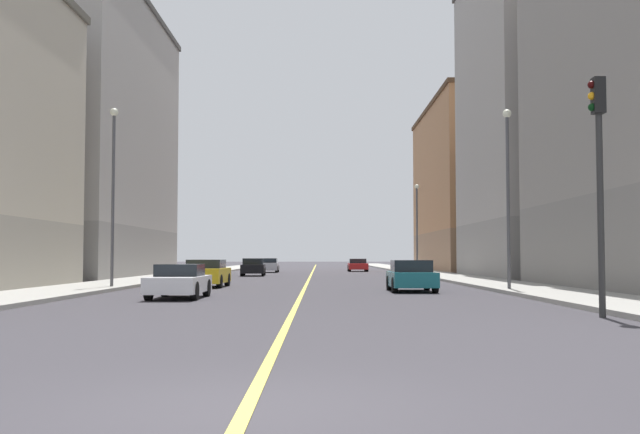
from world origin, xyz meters
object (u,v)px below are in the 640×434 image
street_lamp_right_near (110,179)px  street_lamp_left_far (414,219)px  building_right_midblock (74,138)px  car_teal (409,276)px  traffic_light_left_near (596,161)px  street_lamp_left_near (505,180)px  car_black (251,267)px  building_left_mid (546,116)px  car_silver (266,265)px  car_yellow (204,273)px  car_white (177,282)px  building_left_far (476,188)px  car_red (355,265)px

street_lamp_right_near → street_lamp_left_far: size_ratio=1.12×
building_right_midblock → car_teal: (21.28, -21.41, -9.27)m
traffic_light_left_near → street_lamp_right_near: (-16.15, 15.20, 1.12)m
street_lamp_left_near → street_lamp_left_far: size_ratio=1.05×
building_right_midblock → traffic_light_left_near: bearing=-55.1°
car_black → building_left_mid: bearing=-13.8°
car_black → car_silver: size_ratio=0.96×
car_yellow → car_white: 9.61m
building_left_far → car_white: bearing=-113.5°
car_black → building_left_far: bearing=40.4°
car_silver → car_teal: size_ratio=1.10×
traffic_light_left_near → car_red: 55.55m
building_left_mid → car_teal: (-12.12, -20.01, -10.60)m
traffic_light_left_near → car_yellow: size_ratio=1.48×
car_black → building_right_midblock: bearing=-163.0°
car_white → car_silver: bearing=89.7°
traffic_light_left_near → car_white: traffic_light_left_near is taller
building_left_far → street_lamp_left_near: (-8.11, -43.60, -3.63)m
traffic_light_left_near → car_white: (-11.84, 8.31, -3.23)m
building_right_midblock → street_lamp_left_near: building_right_midblock is taller
car_black → car_teal: 26.72m
building_left_mid → car_white: 34.42m
building_right_midblock → traffic_light_left_near: building_right_midblock is taller
street_lamp_left_far → building_left_far: bearing=60.3°
car_silver → traffic_light_left_near: bearing=-77.2°
car_teal → car_red: bearing=90.2°
street_lamp_right_near → car_yellow: size_ratio=2.01×
building_left_mid → street_lamp_left_near: bearing=-111.6°
traffic_light_left_near → street_lamp_left_far: 42.28m
street_lamp_left_near → car_black: size_ratio=1.81×
building_left_mid → building_right_midblock: bearing=177.6°
building_left_mid → car_yellow: building_left_mid is taller
car_red → car_black: car_black is taller
street_lamp_left_near → car_white: street_lamp_left_near is taller
street_lamp_right_near → street_lamp_left_far: bearing=57.6°
traffic_light_left_near → car_red: (-3.14, 55.37, -3.22)m
building_right_midblock → car_black: (12.34, 3.77, -9.27)m
car_red → car_yellow: size_ratio=1.09×
street_lamp_left_far → traffic_light_left_near: bearing=-91.4°
building_left_far → car_red: bearing=-174.7°
building_right_midblock → car_silver: size_ratio=5.38×
street_lamp_left_near → car_yellow: size_ratio=1.88×
building_left_mid → street_lamp_left_near: (-8.11, -20.53, -6.57)m
car_white → car_silver: (0.26, 42.50, 0.06)m
street_lamp_right_near → car_red: 42.44m
street_lamp_left_far → car_silver: bearing=145.8°
building_right_midblock → street_lamp_right_near: building_right_midblock is taller
traffic_light_left_near → car_silver: (-11.58, 50.81, -3.18)m
building_left_mid → street_lamp_left_near: building_left_mid is taller
building_left_far → car_white: 53.12m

